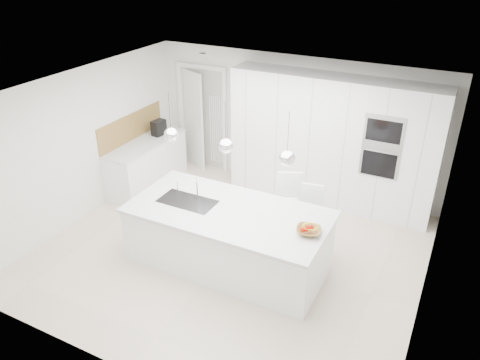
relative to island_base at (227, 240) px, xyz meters
The scene contains 27 objects.
floor 0.53m from the island_base, 108.43° to the left, with size 5.50×5.50×0.00m, color beige.
wall_back 2.92m from the island_base, 92.05° to the left, with size 5.50×5.50×0.00m, color white.
wall_left 2.98m from the island_base, behind, with size 5.00×5.00×0.00m, color white.
ceiling 2.09m from the island_base, 108.43° to the left, with size 5.50×5.50×0.00m, color white.
tall_cabinets 2.69m from the island_base, 74.36° to the left, with size 3.60×0.60×2.30m, color white.
oven_stack 2.86m from the island_base, 53.85° to the left, with size 0.62×0.04×1.05m, color #A5A5A8, non-canonical shape.
doorway_frame 3.50m from the island_base, 126.50° to the left, with size 1.11×0.08×2.13m, color white, non-canonical shape.
hallway_door 3.61m from the island_base, 130.22° to the left, with size 0.82×0.04×2.00m, color white.
radiator 3.28m from the island_base, 122.08° to the left, with size 0.32×0.04×1.40m, color white, non-canonical shape.
left_base_cabinets 2.96m from the island_base, 149.53° to the left, with size 0.60×1.80×0.86m, color white.
left_worktop 2.99m from the island_base, 149.53° to the left, with size 0.62×1.82×0.04m, color silver.
oak_backsplash 3.29m from the island_base, 152.14° to the left, with size 0.02×1.80×0.50m, color olive.
island_base is the anchor object (origin of this frame).
island_worktop 0.45m from the island_base, 90.00° to the left, with size 2.84×1.40×0.04m, color silver.
island_sink 0.76m from the island_base, behind, with size 0.84×0.44×0.18m, color #3F3F42, non-canonical shape.
island_tap 0.89m from the island_base, 161.57° to the left, with size 0.02×0.02×0.30m, color white.
pendant_left 1.70m from the island_base, behind, with size 0.20×0.20×0.20m, color white.
pendant_mid 1.47m from the island_base, 146.31° to the right, with size 0.20×0.20×0.20m, color white.
pendant_right 1.70m from the island_base, ahead, with size 0.20×0.20×0.20m, color white.
fruit_bowl 1.30m from the island_base, ahead, with size 0.32×0.32×0.08m, color olive.
espresso_machine 3.24m from the island_base, 142.73° to the left, with size 0.18×0.27×0.29m, color black.
bar_stool_left 1.01m from the island_base, 56.93° to the left, with size 0.39×0.55×1.19m, color white, non-canonical shape.
bar_stool_right 1.23m from the island_base, 42.55° to the left, with size 0.36×0.50×1.09m, color white, non-canonical shape.
apple_a 1.25m from the island_base, ahead, with size 0.07×0.07×0.07m, color #C31202.
apple_b 1.28m from the island_base, ahead, with size 0.08×0.08×0.08m, color #C31202.
apple_c 1.32m from the island_base, ahead, with size 0.08×0.08×0.08m, color #C31202.
banana_bunch 1.35m from the island_base, ahead, with size 0.22×0.22×0.03m, color yellow.
Camera 1 is at (2.79, -5.17, 4.29)m, focal length 35.00 mm.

